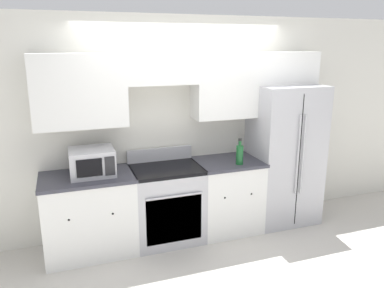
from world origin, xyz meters
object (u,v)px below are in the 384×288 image
(refrigerator, at_px, (283,154))
(microwave, at_px, (92,162))
(oven_range, at_px, (167,203))
(bottle, at_px, (240,154))

(refrigerator, bearing_deg, microwave, -179.48)
(oven_range, height_order, refrigerator, refrigerator)
(oven_range, distance_m, bottle, 1.03)
(oven_range, bearing_deg, microwave, 178.24)
(oven_range, distance_m, microwave, 1.01)
(refrigerator, xyz_separation_m, bottle, (-0.73, -0.22, 0.13))
(oven_range, xyz_separation_m, refrigerator, (1.58, 0.05, 0.44))
(microwave, distance_m, bottle, 1.67)
(refrigerator, bearing_deg, oven_range, -178.30)
(bottle, bearing_deg, refrigerator, 16.52)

